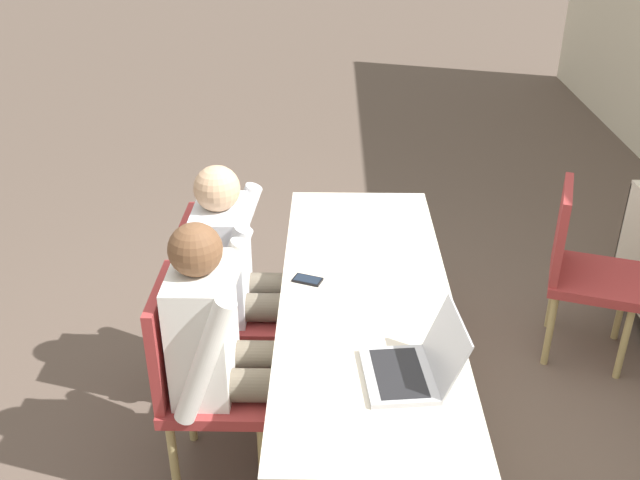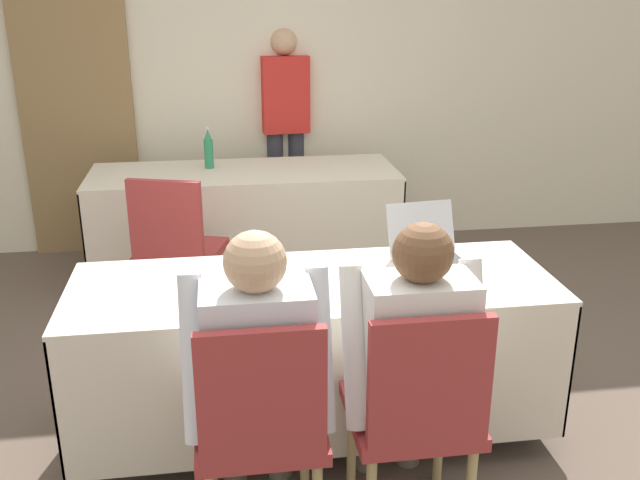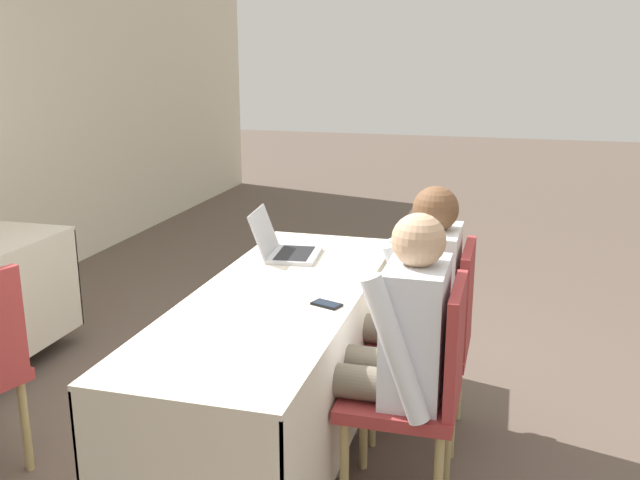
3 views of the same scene
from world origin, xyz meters
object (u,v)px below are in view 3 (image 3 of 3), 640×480
(chair_near_left, at_px, (420,384))
(person_white_shirt, at_px, (414,296))
(cell_phone, at_px, (327,304))
(chair_near_right, at_px, (436,332))
(laptop, at_px, (285,248))
(person_checkered_shirt, at_px, (394,343))

(chair_near_left, height_order, person_white_shirt, person_white_shirt)
(cell_phone, xyz_separation_m, chair_near_right, (0.36, -0.42, -0.22))
(laptop, xyz_separation_m, cell_phone, (-0.63, -0.38, -0.04))
(laptop, distance_m, chair_near_right, 0.88)
(cell_phone, bearing_deg, chair_near_right, -28.71)
(laptop, height_order, chair_near_left, laptop)
(cell_phone, relative_size, person_white_shirt, 0.12)
(chair_near_right, relative_size, person_white_shirt, 0.78)
(person_checkered_shirt, bearing_deg, chair_near_left, 90.00)
(laptop, height_order, cell_phone, laptop)
(chair_near_left, bearing_deg, cell_phone, -112.60)
(cell_phone, bearing_deg, person_white_shirt, -20.49)
(chair_near_right, bearing_deg, chair_near_left, 0.00)
(laptop, height_order, chair_near_right, laptop)
(person_checkered_shirt, relative_size, person_white_shirt, 1.00)
(laptop, height_order, person_white_shirt, person_white_shirt)
(cell_phone, relative_size, chair_near_left, 0.15)
(cell_phone, xyz_separation_m, chair_near_left, (-0.17, -0.42, -0.22))
(person_checkered_shirt, xyz_separation_m, person_white_shirt, (0.54, 0.00, 0.00))
(laptop, relative_size, chair_near_left, 0.38)
(person_checkered_shirt, height_order, person_white_shirt, same)
(chair_near_left, bearing_deg, chair_near_right, -180.00)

